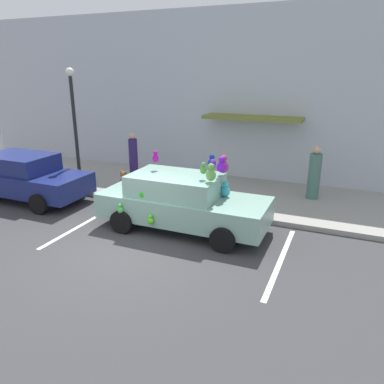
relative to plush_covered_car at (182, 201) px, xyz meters
The scene contains 11 objects.
ground_plane 2.07m from the plush_covered_car, 112.32° to the right, with size 60.00×60.00×0.00m, color #38383A.
sidewalk 3.39m from the plush_covered_car, 102.64° to the left, with size 24.00×4.00×0.15m, color gray.
storefront_building 5.93m from the plush_covered_car, 97.53° to the left, with size 24.00×1.25×6.40m.
parking_stripe_front 3.08m from the plush_covered_car, 14.92° to the right, with size 0.12×3.60×0.01m, color silver.
parking_stripe_rear 2.96m from the plush_covered_car, 164.38° to the right, with size 0.12×3.60×0.01m, color silver.
plush_covered_car is the anchor object (origin of this frame).
parked_sedan_behind 5.89m from the plush_covered_car, behind, with size 4.33×1.99×1.54m.
teddy_bear_on_sidewalk 3.89m from the plush_covered_car, 146.86° to the left, with size 0.34×0.28×0.65m.
street_lamp_post 5.50m from the plush_covered_car, 160.42° to the left, with size 0.28×0.28×4.13m.
pedestrian_near_shopfront 4.43m from the plush_covered_car, 138.48° to the left, with size 0.32×0.32×1.87m.
pedestrian_walking_past 4.81m from the plush_covered_car, 50.07° to the left, with size 0.40×0.40×1.74m.
Camera 1 is at (4.75, -6.96, 4.25)m, focal length 35.03 mm.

